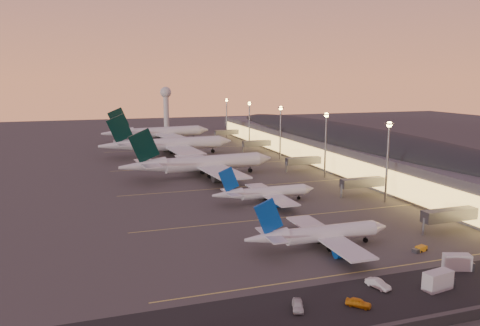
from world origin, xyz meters
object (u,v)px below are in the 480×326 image
radar_tower (166,100)px  service_van_c (378,284)px  airliner_wide_far (158,133)px  catering_truck_b (459,262)px  airliner_wide_mid (168,145)px  service_van_a (298,305)px  airliner_narrow_north (265,193)px  baggage_tug_b (371,228)px  service_van_b (358,303)px  airliner_narrow_south (319,234)px  airliner_wide_near (200,164)px  catering_truck_a (439,281)px  baggage_tug_a (420,249)px

radar_tower → service_van_c: bearing=-92.4°
airliner_wide_far → catering_truck_b: size_ratio=10.95×
airliner_wide_mid → service_van_a: (-7.25, -169.02, -4.93)m
airliner_wide_far → radar_tower: bearing=68.9°
airliner_narrow_north → baggage_tug_b: size_ratio=10.56×
airliner_wide_mid → service_van_b: bearing=-93.3°
radar_tower → airliner_narrow_south: bearing=-92.7°
radar_tower → catering_truck_b: 311.18m
airliner_narrow_north → airliner_wide_mid: 102.76m
baggage_tug_b → service_van_b: service_van_b is taller
airliner_wide_mid → baggage_tug_b: 139.10m
airliner_wide_far → baggage_tug_b: airliner_wide_far is taller
airliner_narrow_south → service_van_b: (-6.97, -27.78, -2.62)m
airliner_wide_mid → airliner_wide_near: bearing=-91.3°
airliner_narrow_south → service_van_a: bearing=-124.1°
service_van_a → airliner_narrow_south: bearing=76.7°
airliner_wide_near → service_van_c: size_ratio=12.84×
airliner_narrow_south → airliner_wide_mid: airliner_wide_mid is taller
airliner_wide_far → radar_tower: 93.76m
airliner_narrow_north → radar_tower: 249.22m
airliner_wide_near → airliner_wide_far: bearing=84.2°
airliner_narrow_south → radar_tower: size_ratio=1.12×
catering_truck_a → service_van_a: size_ratio=1.44×
airliner_narrow_south → airliner_wide_mid: size_ratio=0.52×
service_van_b → service_van_c: bearing=-10.4°
airliner_wide_mid → service_van_b: (3.17, -171.45, -4.97)m
service_van_b → airliner_wide_near: bearing=45.0°
radar_tower → catering_truck_b: (7.93, -310.41, -20.33)m
baggage_tug_a → service_van_b: size_ratio=0.94×
catering_truck_a → service_van_c: catering_truck_a is taller
airliner_wide_far → baggage_tug_b: size_ratio=20.97×
airliner_wide_far → service_van_b: (0.26, -227.87, -4.93)m
airliner_wide_mid → baggage_tug_b: size_ratio=21.12×
airliner_wide_near → airliner_wide_mid: (-2.98, 56.30, 0.41)m
baggage_tug_b → catering_truck_a: (-8.26, -34.39, 1.24)m
baggage_tug_a → service_van_b: service_van_b is taller
airliner_narrow_north → service_van_a: airliner_narrow_north is taller
airliner_wide_far → service_van_c: airliner_wide_far is taller
catering_truck_a → catering_truck_b: 12.05m
airliner_wide_near → baggage_tug_b: 83.99m
airliner_wide_mid → service_van_c: size_ratio=13.85×
airliner_wide_far → radar_tower: radar_tower is taller
service_van_c → airliner_wide_mid: bearing=77.1°
airliner_narrow_north → service_van_a: (-20.26, -67.12, -2.43)m
airliner_wide_far → service_van_c: bearing=-96.1°
baggage_tug_b → airliner_narrow_north: bearing=80.6°
radar_tower → baggage_tug_b: bearing=-88.8°
airliner_wide_near → baggage_tug_a: 100.73m
baggage_tug_b → service_van_c: 35.75m
radar_tower → catering_truck_a: size_ratio=4.88×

